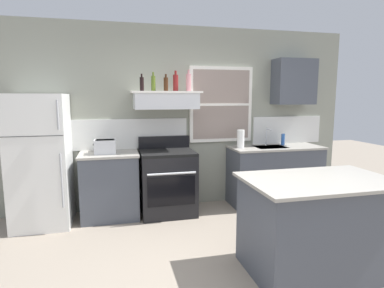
{
  "coord_description": "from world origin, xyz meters",
  "views": [
    {
      "loc": [
        -0.95,
        -2.52,
        1.67
      ],
      "look_at": [
        -0.05,
        1.2,
        1.1
      ],
      "focal_mm": 29.77,
      "sensor_mm": 36.0,
      "label": 1
    }
  ],
  "objects_px": {
    "refrigerator": "(41,161)",
    "bottle_rose_pink": "(189,82)",
    "dish_soap_bottle": "(283,139)",
    "toaster": "(105,147)",
    "bottle_red_label_wine": "(176,83)",
    "bottle_olive_oil_square": "(153,83)",
    "bottle_balsamic_dark": "(142,84)",
    "bottle_brown_stout": "(166,84)",
    "stove_range": "(168,182)",
    "paper_towel_roll": "(241,139)",
    "kitchen_island": "(317,225)"
  },
  "relations": [
    {
      "from": "refrigerator",
      "to": "bottle_rose_pink",
      "type": "bearing_deg",
      "value": 3.43
    },
    {
      "from": "dish_soap_bottle",
      "to": "toaster",
      "type": "bearing_deg",
      "value": -176.84
    },
    {
      "from": "bottle_red_label_wine",
      "to": "bottle_olive_oil_square",
      "type": "bearing_deg",
      "value": -168.33
    },
    {
      "from": "bottle_balsamic_dark",
      "to": "bottle_brown_stout",
      "type": "bearing_deg",
      "value": 0.49
    },
    {
      "from": "refrigerator",
      "to": "bottle_red_label_wine",
      "type": "relative_size",
      "value": 5.87
    },
    {
      "from": "toaster",
      "to": "bottle_olive_oil_square",
      "type": "distance_m",
      "value": 1.09
    },
    {
      "from": "refrigerator",
      "to": "dish_soap_bottle",
      "type": "relative_size",
      "value": 9.48
    },
    {
      "from": "stove_range",
      "to": "bottle_rose_pink",
      "type": "xyz_separation_m",
      "value": [
        0.33,
        0.1,
        1.41
      ]
    },
    {
      "from": "stove_range",
      "to": "bottle_olive_oil_square",
      "type": "distance_m",
      "value": 1.4
    },
    {
      "from": "bottle_red_label_wine",
      "to": "paper_towel_roll",
      "type": "distance_m",
      "value": 1.27
    },
    {
      "from": "bottle_brown_stout",
      "to": "bottle_balsamic_dark",
      "type": "bearing_deg",
      "value": -179.51
    },
    {
      "from": "bottle_brown_stout",
      "to": "kitchen_island",
      "type": "distance_m",
      "value": 2.62
    },
    {
      "from": "kitchen_island",
      "to": "stove_range",
      "type": "bearing_deg",
      "value": 121.7
    },
    {
      "from": "refrigerator",
      "to": "bottle_brown_stout",
      "type": "height_order",
      "value": "bottle_brown_stout"
    },
    {
      "from": "bottle_olive_oil_square",
      "to": "bottle_rose_pink",
      "type": "height_order",
      "value": "bottle_rose_pink"
    },
    {
      "from": "bottle_balsamic_dark",
      "to": "bottle_brown_stout",
      "type": "height_order",
      "value": "same"
    },
    {
      "from": "toaster",
      "to": "stove_range",
      "type": "xyz_separation_m",
      "value": [
        0.84,
        0.01,
        -0.54
      ]
    },
    {
      "from": "bottle_red_label_wine",
      "to": "dish_soap_bottle",
      "type": "height_order",
      "value": "bottle_red_label_wine"
    },
    {
      "from": "bottle_balsamic_dark",
      "to": "bottle_red_label_wine",
      "type": "distance_m",
      "value": 0.5
    },
    {
      "from": "stove_range",
      "to": "bottle_red_label_wine",
      "type": "height_order",
      "value": "bottle_red_label_wine"
    },
    {
      "from": "bottle_olive_oil_square",
      "to": "bottle_red_label_wine",
      "type": "distance_m",
      "value": 0.33
    },
    {
      "from": "bottle_brown_stout",
      "to": "bottle_red_label_wine",
      "type": "height_order",
      "value": "bottle_red_label_wine"
    },
    {
      "from": "bottle_brown_stout",
      "to": "paper_towel_roll",
      "type": "relative_size",
      "value": 0.86
    },
    {
      "from": "kitchen_island",
      "to": "bottle_balsamic_dark",
      "type": "bearing_deg",
      "value": 127.83
    },
    {
      "from": "bottle_olive_oil_square",
      "to": "bottle_rose_pink",
      "type": "bearing_deg",
      "value": 1.37
    },
    {
      "from": "toaster",
      "to": "bottle_brown_stout",
      "type": "xyz_separation_m",
      "value": [
        0.84,
        0.06,
        0.83
      ]
    },
    {
      "from": "refrigerator",
      "to": "bottle_balsamic_dark",
      "type": "bearing_deg",
      "value": 2.99
    },
    {
      "from": "bottle_olive_oil_square",
      "to": "kitchen_island",
      "type": "xyz_separation_m",
      "value": [
        1.31,
        -1.94,
        -1.4
      ]
    },
    {
      "from": "bottle_red_label_wine",
      "to": "toaster",
      "type": "bearing_deg",
      "value": -170.68
    },
    {
      "from": "toaster",
      "to": "bottle_olive_oil_square",
      "type": "relative_size",
      "value": 1.14
    },
    {
      "from": "bottle_olive_oil_square",
      "to": "bottle_balsamic_dark",
      "type": "bearing_deg",
      "value": -166.76
    },
    {
      "from": "bottle_brown_stout",
      "to": "toaster",
      "type": "bearing_deg",
      "value": -175.82
    },
    {
      "from": "paper_towel_roll",
      "to": "bottle_brown_stout",
      "type": "bearing_deg",
      "value": 179.41
    },
    {
      "from": "refrigerator",
      "to": "dish_soap_bottle",
      "type": "distance_m",
      "value": 3.54
    },
    {
      "from": "bottle_balsamic_dark",
      "to": "bottle_red_label_wine",
      "type": "bearing_deg",
      "value": 12.19
    },
    {
      "from": "bottle_balsamic_dark",
      "to": "toaster",
      "type": "bearing_deg",
      "value": -173.46
    },
    {
      "from": "bottle_rose_pink",
      "to": "kitchen_island",
      "type": "relative_size",
      "value": 0.22
    },
    {
      "from": "bottle_brown_stout",
      "to": "dish_soap_bottle",
      "type": "height_order",
      "value": "bottle_brown_stout"
    },
    {
      "from": "bottle_brown_stout",
      "to": "dish_soap_bottle",
      "type": "bearing_deg",
      "value": 2.69
    },
    {
      "from": "toaster",
      "to": "bottle_balsamic_dark",
      "type": "height_order",
      "value": "bottle_balsamic_dark"
    },
    {
      "from": "toaster",
      "to": "bottle_rose_pink",
      "type": "distance_m",
      "value": 1.46
    },
    {
      "from": "refrigerator",
      "to": "bottle_balsamic_dark",
      "type": "xyz_separation_m",
      "value": [
        1.32,
        0.07,
        0.99
      ]
    },
    {
      "from": "refrigerator",
      "to": "toaster",
      "type": "height_order",
      "value": "refrigerator"
    },
    {
      "from": "bottle_brown_stout",
      "to": "kitchen_island",
      "type": "height_order",
      "value": "bottle_brown_stout"
    },
    {
      "from": "bottle_red_label_wine",
      "to": "bottle_rose_pink",
      "type": "xyz_separation_m",
      "value": [
        0.18,
        -0.06,
        0.01
      ]
    },
    {
      "from": "bottle_olive_oil_square",
      "to": "bottle_brown_stout",
      "type": "bearing_deg",
      "value": -11.68
    },
    {
      "from": "toaster",
      "to": "dish_soap_bottle",
      "type": "xyz_separation_m",
      "value": [
        2.72,
        0.15,
        -0.01
      ]
    },
    {
      "from": "toaster",
      "to": "paper_towel_roll",
      "type": "height_order",
      "value": "paper_towel_roll"
    },
    {
      "from": "bottle_brown_stout",
      "to": "paper_towel_roll",
      "type": "distance_m",
      "value": 1.38
    },
    {
      "from": "bottle_red_label_wine",
      "to": "paper_towel_roll",
      "type": "relative_size",
      "value": 1.08
    }
  ]
}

